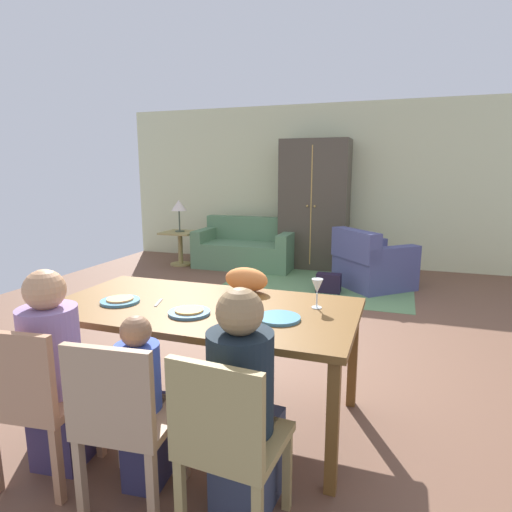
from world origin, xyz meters
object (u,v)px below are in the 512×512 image
at_px(dining_chair_woman, 227,438).
at_px(person_woman, 244,412).
at_px(person_man, 58,376).
at_px(cat, 246,279).
at_px(table_lamp, 179,207).
at_px(dining_table, 203,315).
at_px(couch, 247,249).
at_px(wine_glass, 317,287).
at_px(armchair, 371,265).
at_px(plate_near_man, 120,301).
at_px(dining_chair_child, 124,415).
at_px(plate_near_woman, 279,318).
at_px(person_child, 143,408).
at_px(side_table, 180,243).
at_px(handbag, 329,283).
at_px(dining_chair_man, 34,396).
at_px(armoire, 315,205).
at_px(plate_near_child, 189,313).

bearing_deg(dining_chair_woman, person_woman, 87.22).
xyz_separation_m(person_man, cat, (0.68, 1.08, 0.33)).
distance_m(dining_chair_woman, table_lamp, 5.78).
xyz_separation_m(dining_table, couch, (-1.30, 4.35, -0.39)).
height_order(person_man, table_lamp, table_lamp).
xyz_separation_m(wine_glass, armchair, (0.10, 3.47, -0.57)).
relative_size(plate_near_man, table_lamp, 0.46).
distance_m(person_man, dining_chair_woman, 1.07).
xyz_separation_m(plate_near_man, dining_chair_child, (0.54, -0.74, -0.28)).
height_order(plate_near_woman, cat, cat).
xyz_separation_m(dining_chair_child, person_child, (-0.01, 0.17, -0.06)).
relative_size(plate_near_man, cat, 0.78).
xyz_separation_m(plate_near_woman, person_man, (-1.07, -0.58, -0.26)).
bearing_deg(table_lamp, side_table, -90.00).
bearing_deg(armchair, table_lamp, 172.29).
bearing_deg(couch, handbag, -36.06).
height_order(dining_table, plate_near_man, plate_near_man).
relative_size(dining_chair_child, side_table, 1.50).
distance_m(dining_chair_man, couch, 5.27).
height_order(armchair, handbag, armchair).
xyz_separation_m(dining_chair_man, couch, (-0.78, 5.21, -0.19)).
xyz_separation_m(wine_glass, person_man, (-1.23, -0.86, -0.38)).
bearing_deg(handbag, person_woman, -86.40).
relative_size(armchair, armoire, 0.58).
xyz_separation_m(plate_near_woman, dining_chair_man, (-1.05, -0.76, -0.28)).
xyz_separation_m(dining_chair_child, armoire, (-0.23, 5.53, 0.56)).
distance_m(plate_near_child, dining_chair_man, 0.90).
xyz_separation_m(plate_near_child, armoire, (-0.22, 4.85, 0.28)).
bearing_deg(dining_table, plate_near_man, -167.26).
relative_size(person_child, table_lamp, 1.71).
relative_size(armoire, handbag, 6.56).
bearing_deg(plate_near_man, plate_near_child, -6.45).
height_order(plate_near_woman, armoire, armoire).
xyz_separation_m(plate_near_man, table_lamp, (-1.89, 4.21, 0.24)).
xyz_separation_m(person_man, dining_chair_child, (0.54, -0.17, -0.02)).
bearing_deg(wine_glass, plate_near_man, -166.25).
distance_m(wine_glass, couch, 4.66).
bearing_deg(cat, dining_table, -106.21).
xyz_separation_m(cat, side_table, (-2.57, 3.69, -0.47)).
relative_size(dining_chair_man, person_child, 0.94).
bearing_deg(person_child, plate_near_woman, 47.73).
bearing_deg(person_woman, couch, 110.03).
bearing_deg(dining_chair_child, armoire, 92.37).
relative_size(person_child, person_woman, 0.83).
height_order(dining_chair_man, cat, cat).
bearing_deg(cat, plate_near_man, -138.30).
bearing_deg(dining_chair_man, armoire, 86.88).
relative_size(plate_near_woman, armchair, 0.21).
distance_m(dining_chair_woman, person_woman, 0.18).
bearing_deg(table_lamp, dining_chair_man, -68.98).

